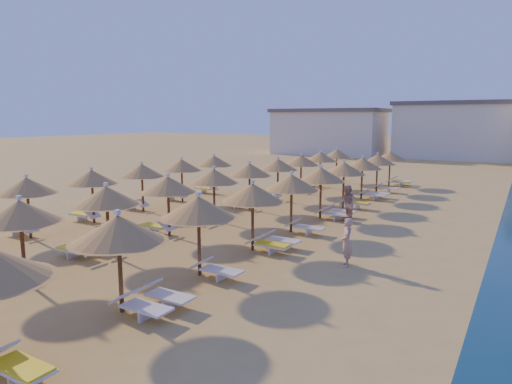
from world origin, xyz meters
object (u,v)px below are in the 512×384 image
Objects in this scene: parasol_row_east at (292,183)px; beachgoer_a at (347,242)px; beachgoer_b at (347,204)px; parasol_row_west at (214,177)px.

parasol_row_east reaches higher than beachgoer_a.
beachgoer_b is at bearing 63.43° from parasol_row_east.
parasol_row_west is 21.15× the size of beachgoer_a.
beachgoer_a is (8.19, -3.38, -1.39)m from parasol_row_west.
parasol_row_east is 19.28× the size of beachgoer_b.
parasol_row_west is 8.97m from beachgoer_a.
beachgoer_a is (3.86, -3.38, -1.39)m from parasol_row_east.
parasol_row_west is at bearing 180.00° from parasol_row_east.
parasol_row_west is (-4.33, 0.00, 0.00)m from parasol_row_east.
parasol_row_east is at bearing -70.74° from beachgoer_b.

